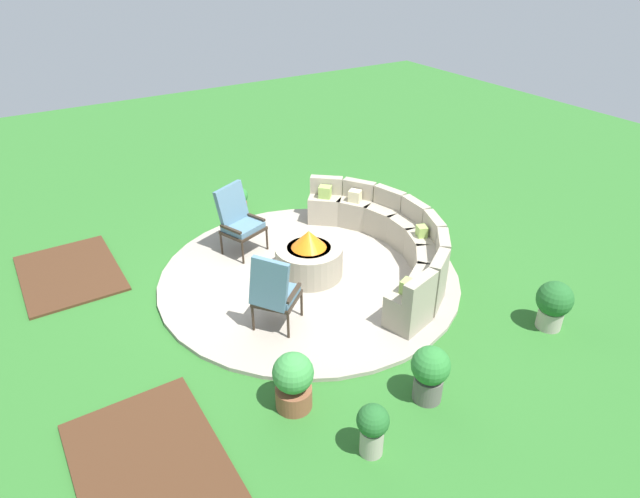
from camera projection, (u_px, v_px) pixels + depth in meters
name	position (u px, v px, depth m)	size (l,w,h in m)	color
ground_plane	(309.00, 277.00, 8.56)	(24.00, 24.00, 0.00)	#2D6B28
patio_circle	(309.00, 275.00, 8.54)	(4.65, 4.65, 0.06)	#9E9384
mulch_bed_left	(70.00, 273.00, 8.63)	(1.94, 1.42, 0.04)	#472B19
mulch_bed_right	(149.00, 461.00, 5.57)	(1.94, 1.42, 0.04)	#472B19
fire_pit	(309.00, 257.00, 8.38)	(1.04, 1.04, 0.77)	#9E937F
curved_stone_bench	(393.00, 240.00, 8.79)	(3.84, 1.93, 0.81)	#9E937F
lounge_chair_front_left	(239.00, 219.00, 8.88)	(0.74, 0.77, 1.15)	#2D2319
lounge_chair_front_right	(274.00, 291.00, 7.11)	(0.76, 0.79, 1.15)	#2D2319
potted_plant_0	(554.00, 303.00, 7.29)	(0.48, 0.48, 0.71)	#A89E8E
potted_plant_1	(430.00, 372.00, 6.15)	(0.45, 0.45, 0.72)	#605B56
potted_plant_2	(293.00, 380.00, 6.05)	(0.47, 0.47, 0.73)	brown
potted_plant_3	(240.00, 199.00, 10.43)	(0.31, 0.31, 0.49)	brown
potted_plant_4	(373.00, 427.00, 5.51)	(0.34, 0.34, 0.63)	#A89E8E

